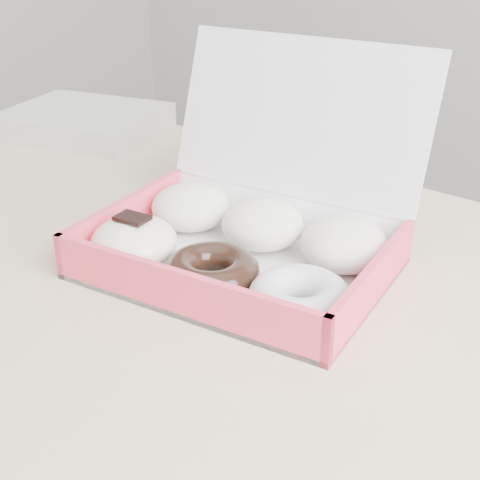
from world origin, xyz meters
The scene contains 3 objects.
table centered at (0.00, 0.00, 0.67)m, with size 1.20×0.80×0.75m.
donut_box centered at (0.19, 0.05, 0.79)m, with size 0.37×0.35×0.23m.
newspapers centered at (-0.36, 0.26, 0.77)m, with size 0.27×0.21×0.04m, color silver.
Camera 1 is at (0.62, -0.49, 1.13)m, focal length 50.00 mm.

